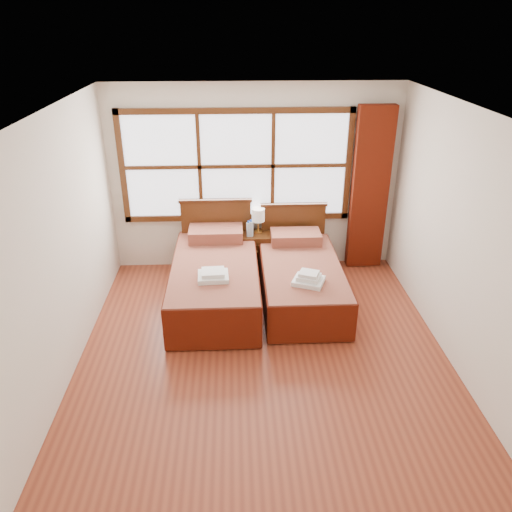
{
  "coord_description": "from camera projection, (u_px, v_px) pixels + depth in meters",
  "views": [
    {
      "loc": [
        -0.29,
        -4.45,
        3.37
      ],
      "look_at": [
        -0.05,
        0.7,
        0.87
      ],
      "focal_mm": 35.0,
      "sensor_mm": 36.0,
      "label": 1
    }
  ],
  "objects": [
    {
      "name": "bottle_far",
      "position": [
        251.0,
        229.0,
        6.9
      ],
      "size": [
        0.06,
        0.06,
        0.25
      ],
      "color": "#A8C7D8",
      "rests_on": "nightstand"
    },
    {
      "name": "towels_right",
      "position": [
        309.0,
        279.0,
        5.84
      ],
      "size": [
        0.43,
        0.41,
        0.15
      ],
      "rotation": [
        0.0,
        0.0,
        -0.39
      ],
      "color": "white",
      "rests_on": "bed_right"
    },
    {
      "name": "window",
      "position": [
        236.0,
        166.0,
        6.8
      ],
      "size": [
        3.16,
        0.06,
        1.56
      ],
      "color": "white",
      "rests_on": "wall_back"
    },
    {
      "name": "bottle_near",
      "position": [
        249.0,
        229.0,
        6.9
      ],
      "size": [
        0.06,
        0.06,
        0.23
      ],
      "color": "#A8C7D8",
      "rests_on": "nightstand"
    },
    {
      "name": "floor",
      "position": [
        264.0,
        354.0,
        5.48
      ],
      "size": [
        4.5,
        4.5,
        0.0
      ],
      "primitive_type": "plane",
      "color": "brown",
      "rests_on": "ground"
    },
    {
      "name": "wall_left",
      "position": [
        59.0,
        251.0,
        4.83
      ],
      "size": [
        0.0,
        4.5,
        4.5
      ],
      "primitive_type": "plane",
      "rotation": [
        1.57,
        0.0,
        1.57
      ],
      "color": "silver",
      "rests_on": "floor"
    },
    {
      "name": "wall_right",
      "position": [
        463.0,
        243.0,
        5.0
      ],
      "size": [
        0.0,
        4.5,
        4.5
      ],
      "primitive_type": "plane",
      "rotation": [
        1.57,
        0.0,
        -1.57
      ],
      "color": "silver",
      "rests_on": "floor"
    },
    {
      "name": "wall_back",
      "position": [
        254.0,
        179.0,
        6.93
      ],
      "size": [
        4.0,
        0.0,
        4.0
      ],
      "primitive_type": "plane",
      "rotation": [
        1.57,
        0.0,
        0.0
      ],
      "color": "silver",
      "rests_on": "floor"
    },
    {
      "name": "curtain",
      "position": [
        370.0,
        190.0,
        6.93
      ],
      "size": [
        0.5,
        0.16,
        2.3
      ],
      "primitive_type": "cube",
      "color": "#5F1809",
      "rests_on": "wall_back"
    },
    {
      "name": "bed_right",
      "position": [
        301.0,
        278.0,
        6.45
      ],
      "size": [
        1.0,
        2.02,
        0.97
      ],
      "color": "#401E0D",
      "rests_on": "floor"
    },
    {
      "name": "ceiling",
      "position": [
        266.0,
        112.0,
        4.34
      ],
      "size": [
        4.5,
        4.5,
        0.0
      ],
      "primitive_type": "plane",
      "rotation": [
        3.14,
        0.0,
        0.0
      ],
      "color": "white",
      "rests_on": "wall_back"
    },
    {
      "name": "nightstand",
      "position": [
        256.0,
        252.0,
        7.15
      ],
      "size": [
        0.44,
        0.43,
        0.58
      ],
      "color": "#4B2710",
      "rests_on": "floor"
    },
    {
      "name": "lamp",
      "position": [
        258.0,
        216.0,
        6.96
      ],
      "size": [
        0.18,
        0.18,
        0.35
      ],
      "color": "gold",
      "rests_on": "nightstand"
    },
    {
      "name": "towels_left",
      "position": [
        213.0,
        275.0,
        5.85
      ],
      "size": [
        0.37,
        0.33,
        0.11
      ],
      "rotation": [
        0.0,
        0.0,
        0.05
      ],
      "color": "white",
      "rests_on": "bed_left"
    },
    {
      "name": "bed_left",
      "position": [
        215.0,
        278.0,
        6.39
      ],
      "size": [
        1.08,
        2.1,
        1.05
      ],
      "color": "#401E0D",
      "rests_on": "floor"
    }
  ]
}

